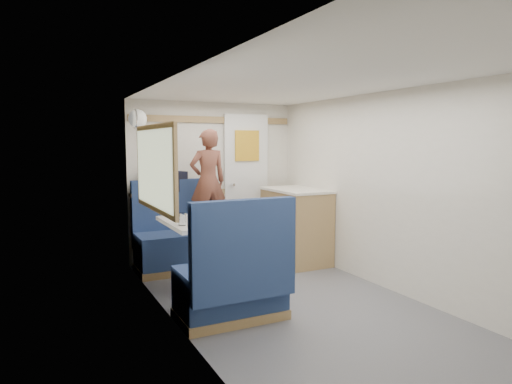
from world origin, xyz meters
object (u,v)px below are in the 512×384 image
dinette_table (198,236)px  bread_loaf (211,211)px  cheese_block (219,219)px  galley_counter (296,225)px  tumbler_left (182,219)px  orange_fruit (223,218)px  wine_glass (194,208)px  salt_grinder (194,216)px  bench_far (174,245)px  dome_light (138,119)px  person (208,181)px  tray (215,222)px  beer_glass (211,214)px  pepper_grinder (206,214)px  tumbler_right (200,211)px  duffel_bag (165,182)px  bench_near (233,286)px

dinette_table → bread_loaf: (0.20, 0.18, 0.21)m
dinette_table → cheese_block: 0.31m
galley_counter → tumbler_left: 1.88m
dinette_table → orange_fruit: (0.15, -0.27, 0.21)m
wine_glass → tumbler_left: 0.33m
salt_grinder → orange_fruit: bearing=-50.9°
wine_glass → salt_grinder: 0.12m
bench_far → dome_light: bearing=-177.9°
salt_grinder → bench_far: bearing=86.9°
dome_light → tumbler_left: bearing=-81.0°
person → bread_loaf: (-0.16, -0.52, -0.27)m
tray → salt_grinder: size_ratio=3.90×
dome_light → beer_glass: 1.40m
galley_counter → cheese_block: bearing=-150.5°
bread_loaf → pepper_grinder: bearing=-129.1°
person → beer_glass: person is taller
person → tumbler_right: bearing=60.3°
bench_far → duffel_bag: duffel_bag is taller
dinette_table → salt_grinder: size_ratio=9.57×
wine_glass → bench_far: bearing=88.5°
dome_light → galley_counter: size_ratio=0.22×
bench_near → cheese_block: bench_near is taller
person → bench_near: bearing=76.2°
person → wine_glass: bearing=58.0°
orange_fruit → person: bearing=77.6°
person → orange_fruit: 1.02m
dinette_table → beer_glass: (0.13, -0.02, 0.21)m
orange_fruit → salt_grinder: 0.32m
dinette_table → salt_grinder: bearing=-152.0°
tumbler_left → person: bearing=56.5°
tray → tumbler_right: (-0.01, 0.40, 0.05)m
dinette_table → dome_light: bearing=114.6°
bench_far → dome_light: size_ratio=5.25×
duffel_bag → bread_loaf: size_ratio=1.96×
galley_counter → wine_glass: size_ratio=5.48×
duffel_bag → wine_glass: bearing=-101.3°
wine_glass → galley_counter: bearing=18.2°
dinette_table → tumbler_right: bearing=65.4°
wine_glass → salt_grinder: wine_glass is taller
bench_far → bench_near: size_ratio=1.00×
tumbler_left → bread_loaf: (0.42, 0.37, -0.01)m
dome_light → tumbler_right: (0.49, -0.64, -0.97)m
tumbler_right → bench_near: bearing=-95.2°
duffel_bag → wine_glass: 1.07m
bench_near → tray: bench_near is taller
dome_light → bread_loaf: bearing=-48.8°
bench_far → tumbler_right: bearing=-81.4°
dome_light → salt_grinder: (0.34, -0.88, -0.98)m
person → bread_loaf: size_ratio=4.66×
person → tumbler_right: 0.61m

